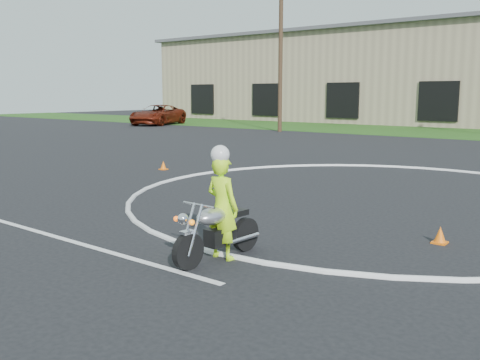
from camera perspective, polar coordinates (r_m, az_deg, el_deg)
The scene contains 6 objects.
ground at distance 11.10m, azimuth 7.58°, elevation -4.28°, with size 120.00×120.00×0.00m, color black.
course_markings at distance 14.28m, azimuth 24.25°, elevation -1.96°, with size 19.05×19.05×0.12m.
primary_motorcycle at distance 8.33m, azimuth -2.48°, elevation -5.43°, with size 0.65×1.84×0.97m.
rider_primary_grp at distance 8.33m, azimuth -1.91°, elevation -2.61°, with size 0.61×0.42×1.80m.
pickup_grp at distance 45.30m, azimuth -8.77°, elevation 6.89°, with size 4.45×6.49×1.65m.
warehouse at distance 54.62m, azimuth 13.05°, elevation 10.64°, with size 41.00×17.00×8.30m.
Camera 1 is at (5.48, -9.30, 2.57)m, focal length 40.00 mm.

